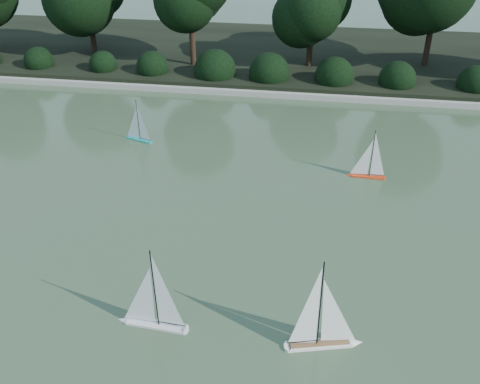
% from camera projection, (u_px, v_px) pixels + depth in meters
% --- Properties ---
extents(ground, '(80.00, 80.00, 0.00)m').
position_uv_depth(ground, '(219.00, 281.00, 9.26)').
color(ground, '#314529').
rests_on(ground, ground).
extents(pond_coping, '(40.00, 0.35, 0.18)m').
position_uv_depth(pond_coping, '(273.00, 94.00, 16.84)').
color(pond_coping, gray).
rests_on(pond_coping, ground).
extents(far_bank, '(40.00, 8.00, 0.30)m').
position_uv_depth(far_bank, '(284.00, 55.00, 20.20)').
color(far_bank, black).
rests_on(far_bank, ground).
extents(shrub_hedge, '(29.10, 1.10, 1.10)m').
position_uv_depth(shrub_hedge, '(276.00, 73.00, 17.42)').
color(shrub_hedge, black).
rests_on(shrub_hedge, ground).
extents(sailboat_white_a, '(1.18, 0.26, 1.61)m').
position_uv_depth(sailboat_white_a, '(149.00, 313.00, 8.24)').
color(sailboat_white_a, silver).
rests_on(sailboat_white_a, ground).
extents(sailboat_white_b, '(1.21, 0.48, 1.66)m').
position_uv_depth(sailboat_white_b, '(327.00, 333.00, 7.88)').
color(sailboat_white_b, white).
rests_on(sailboat_white_b, ground).
extents(sailboat_orange, '(0.92, 0.19, 1.26)m').
position_uv_depth(sailboat_orange, '(365.00, 169.00, 12.33)').
color(sailboat_orange, red).
rests_on(sailboat_orange, ground).
extents(sailboat_teal, '(0.87, 0.41, 1.22)m').
position_uv_depth(sailboat_teal, '(137.00, 133.00, 14.06)').
color(sailboat_teal, teal).
rests_on(sailboat_teal, ground).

